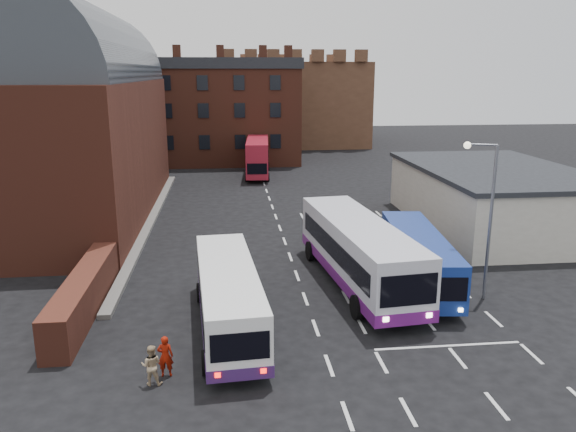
{
  "coord_description": "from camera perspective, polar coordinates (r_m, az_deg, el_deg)",
  "views": [
    {
      "loc": [
        -3.61,
        -22.63,
        10.64
      ],
      "look_at": [
        0.0,
        10.0,
        2.2
      ],
      "focal_mm": 35.0,
      "sensor_mm": 36.0,
      "label": 1
    }
  ],
  "objects": [
    {
      "name": "bus_white_inbound",
      "position": [
        28.71,
        7.16,
        -3.27
      ],
      "size": [
        4.07,
        12.47,
        3.34
      ],
      "rotation": [
        0.0,
        0.0,
        3.25
      ],
      "color": "silver",
      "rests_on": "ground"
    },
    {
      "name": "ground",
      "position": [
        25.27,
        2.54,
        -10.5
      ],
      "size": [
        180.0,
        180.0,
        0.0
      ],
      "primitive_type": "plane",
      "color": "black"
    },
    {
      "name": "cream_building",
      "position": [
        41.96,
        20.18,
        1.86
      ],
      "size": [
        10.4,
        16.4,
        4.25
      ],
      "color": "beige",
      "rests_on": "ground"
    },
    {
      "name": "brick_terrace",
      "position": [
        68.87,
        -8.42,
        9.99
      ],
      "size": [
        22.0,
        10.0,
        11.0
      ],
      "primitive_type": "cube",
      "color": "brown",
      "rests_on": "ground"
    },
    {
      "name": "bus_red_double",
      "position": [
        59.1,
        -3.11,
        6.04
      ],
      "size": [
        2.95,
        9.75,
        3.85
      ],
      "rotation": [
        0.0,
        0.0,
        3.07
      ],
      "color": "#A81B2F",
      "rests_on": "ground"
    },
    {
      "name": "forecourt_wall",
      "position": [
        27.3,
        -20.0,
        -7.41
      ],
      "size": [
        1.2,
        10.0,
        1.8
      ],
      "primitive_type": "cube",
      "color": "#602B1E",
      "rests_on": "ground"
    },
    {
      "name": "railway_station",
      "position": [
        45.32,
        -21.83,
        9.6
      ],
      "size": [
        12.0,
        28.0,
        16.0
      ],
      "color": "#602B1E",
      "rests_on": "ground"
    },
    {
      "name": "pedestrian_beige",
      "position": [
        20.78,
        -13.72,
        -14.5
      ],
      "size": [
        0.77,
        0.62,
        1.48
      ],
      "primitive_type": "imported",
      "rotation": [
        0.0,
        0.0,
        3.05
      ],
      "color": "tan",
      "rests_on": "ground"
    },
    {
      "name": "street_lamp",
      "position": [
        27.71,
        19.45,
        0.9
      ],
      "size": [
        1.46,
        0.7,
        7.56
      ],
      "rotation": [
        0.0,
        0.0,
        -0.36
      ],
      "color": "slate",
      "rests_on": "ground"
    },
    {
      "name": "bus_blue",
      "position": [
        29.43,
        13.11,
        -3.91
      ],
      "size": [
        3.34,
        10.0,
        2.68
      ],
      "rotation": [
        0.0,
        0.0,
        3.03
      ],
      "color": "navy",
      "rests_on": "ground"
    },
    {
      "name": "bus_white_outbound",
      "position": [
        23.93,
        -6.09,
        -7.82
      ],
      "size": [
        3.09,
        10.2,
        2.74
      ],
      "rotation": [
        0.0,
        0.0,
        0.07
      ],
      "color": "white",
      "rests_on": "ground"
    },
    {
      "name": "pedestrian_red",
      "position": [
        21.16,
        -12.36,
        -13.73
      ],
      "size": [
        0.58,
        0.39,
        1.55
      ],
      "primitive_type": "imported",
      "rotation": [
        0.0,
        0.0,
        3.1
      ],
      "color": "#931506",
      "rests_on": "ground"
    },
    {
      "name": "castle_keep",
      "position": [
        89.27,
        -0.13,
        11.44
      ],
      "size": [
        22.0,
        22.0,
        12.0
      ],
      "primitive_type": "cube",
      "color": "brown",
      "rests_on": "ground"
    }
  ]
}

